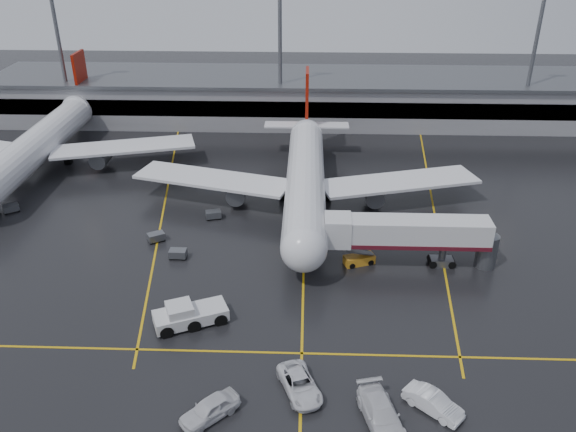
{
  "coord_description": "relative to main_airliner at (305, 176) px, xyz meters",
  "views": [
    {
      "loc": [
        0.23,
        -64.33,
        36.53
      ],
      "look_at": [
        -2.0,
        -2.0,
        4.0
      ],
      "focal_mm": 36.43,
      "sensor_mm": 36.0,
      "label": 1
    }
  ],
  "objects": [
    {
      "name": "apron_line_stop",
      "position": [
        0.0,
        -31.7,
        -4.2
      ],
      "size": [
        60.0,
        0.25,
        0.02
      ],
      "primitive_type": "cube",
      "color": "gold",
      "rests_on": "ground"
    },
    {
      "name": "terminal",
      "position": [
        0.0,
        38.23,
        0.11
      ],
      "size": [
        122.0,
        19.0,
        8.6
      ],
      "color": "gray",
      "rests_on": "ground"
    },
    {
      "name": "pushback_tractor",
      "position": [
        -11.31,
        -27.64,
        -3.18
      ],
      "size": [
        7.76,
        5.49,
        2.57
      ],
      "color": "silver",
      "rests_on": "ground"
    },
    {
      "name": "baggage_cart_b",
      "position": [
        -18.47,
        -11.39,
        -3.58
      ],
      "size": [
        2.38,
        2.14,
        1.12
      ],
      "color": "#595B60",
      "rests_on": "ground"
    },
    {
      "name": "apron_line_right",
      "position": [
        18.0,
        0.3,
        -4.2
      ],
      "size": [
        7.57,
        69.64,
        0.02
      ],
      "primitive_type": "cube",
      "rotation": [
        0.0,
        0.0,
        -0.1
      ],
      "color": "gold",
      "rests_on": "ground"
    },
    {
      "name": "apron_line_left",
      "position": [
        -20.0,
        0.3,
        -4.2
      ],
      "size": [
        9.99,
        69.35,
        0.02
      ],
      "primitive_type": "cube",
      "rotation": [
        0.0,
        0.0,
        0.14
      ],
      "color": "gold",
      "rests_on": "ground"
    },
    {
      "name": "service_van_c",
      "position": [
        10.87,
        -38.3,
        -3.37
      ],
      "size": [
        4.98,
        4.71,
        1.68
      ],
      "primitive_type": "imported",
      "rotation": [
        0.0,
        0.0,
        0.84
      ],
      "color": "white",
      "rests_on": "ground"
    },
    {
      "name": "service_van_d",
      "position": [
        -7.34,
        -39.69,
        -3.32
      ],
      "size": [
        5.2,
        5.11,
        1.77
      ],
      "primitive_type": "imported",
      "rotation": [
        0.0,
        0.0,
        -0.81
      ],
      "color": "silver",
      "rests_on": "ground"
    },
    {
      "name": "apron_line_centre",
      "position": [
        0.0,
        -9.7,
        -4.2
      ],
      "size": [
        0.25,
        90.0,
        0.02
      ],
      "primitive_type": "cube",
      "color": "gold",
      "rests_on": "ground"
    },
    {
      "name": "service_van_b",
      "position": [
        6.45,
        -39.75,
        -3.27
      ],
      "size": [
        4.08,
        6.88,
        1.87
      ],
      "primitive_type": "imported",
      "rotation": [
        0.0,
        0.0,
        0.24
      ],
      "color": "silver",
      "rests_on": "ground"
    },
    {
      "name": "belt_loader",
      "position": [
        6.46,
        -15.77,
        -3.66
      ],
      "size": [
        3.83,
        2.61,
        2.24
      ],
      "color": "orange",
      "rests_on": "ground"
    },
    {
      "name": "ground",
      "position": [
        0.0,
        -9.7,
        -4.21
      ],
      "size": [
        220.0,
        220.0,
        0.0
      ],
      "primitive_type": "plane",
      "color": "black",
      "rests_on": "ground"
    },
    {
      "name": "baggage_cart_e",
      "position": [
        -40.21,
        -4.16,
        -3.58
      ],
      "size": [
        2.38,
        2.21,
        1.12
      ],
      "color": "#595B60",
      "rests_on": "ground"
    },
    {
      "name": "second_airliner",
      "position": [
        -42.0,
        12.0,
        0.0
      ],
      "size": [
        48.8,
        45.6,
        14.1
      ],
      "color": "silver",
      "rests_on": "ground"
    },
    {
      "name": "service_van_a",
      "position": [
        -0.11,
        -36.56,
        -3.41
      ],
      "size": [
        4.5,
        6.28,
        1.59
      ],
      "primitive_type": "imported",
      "rotation": [
        0.0,
        0.0,
        0.37
      ],
      "color": "silver",
      "rests_on": "ground"
    },
    {
      "name": "baggage_cart_c",
      "position": [
        -12.23,
        -5.08,
        -3.58
      ],
      "size": [
        2.28,
        1.8,
        1.12
      ],
      "color": "#595B60",
      "rests_on": "ground"
    },
    {
      "name": "light_mast_mid",
      "position": [
        -5.0,
        32.3,
        10.27
      ],
      "size": [
        3.0,
        1.2,
        25.45
      ],
      "color": "#595B60",
      "rests_on": "ground"
    },
    {
      "name": "jet_bridge",
      "position": [
        11.87,
        -15.7,
        -0.28
      ],
      "size": [
        19.9,
        3.4,
        6.05
      ],
      "color": "silver",
      "rests_on": "ground"
    },
    {
      "name": "main_airliner",
      "position": [
        0.0,
        0.0,
        0.0
      ],
      "size": [
        48.8,
        45.6,
        14.1
      ],
      "color": "silver",
      "rests_on": "ground"
    },
    {
      "name": "light_mast_left",
      "position": [
        -45.0,
        32.3,
        10.27
      ],
      "size": [
        3.0,
        1.2,
        25.45
      ],
      "color": "#595B60",
      "rests_on": "ground"
    },
    {
      "name": "light_mast_right",
      "position": [
        40.0,
        32.3,
        10.27
      ],
      "size": [
        3.0,
        1.2,
        25.45
      ],
      "color": "#595B60",
      "rests_on": "ground"
    },
    {
      "name": "baggage_cart_a",
      "position": [
        -14.93,
        -15.29,
        -3.58
      ],
      "size": [
        2.03,
        1.35,
        1.12
      ],
      "color": "#595B60",
      "rests_on": "ground"
    }
  ]
}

